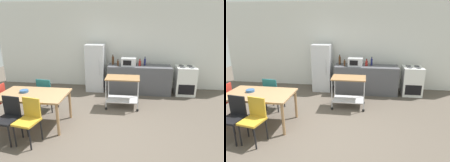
# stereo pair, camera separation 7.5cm
# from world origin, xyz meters

# --- Properties ---
(ground_plane) EXTENTS (12.00, 12.00, 0.00)m
(ground_plane) POSITION_xyz_m (0.00, 0.00, 0.00)
(ground_plane) COLOR brown
(back_wall) EXTENTS (8.40, 0.12, 2.90)m
(back_wall) POSITION_xyz_m (0.00, 3.20, 1.45)
(back_wall) COLOR silver
(back_wall) RESTS_ON ground_plane
(kitchen_counter) EXTENTS (2.00, 0.64, 0.90)m
(kitchen_counter) POSITION_xyz_m (0.90, 2.60, 0.45)
(kitchen_counter) COLOR #4C4C51
(kitchen_counter) RESTS_ON ground_plane
(dining_table) EXTENTS (1.50, 0.90, 0.75)m
(dining_table) POSITION_xyz_m (-1.46, 0.22, 0.67)
(dining_table) COLOR #A37A51
(dining_table) RESTS_ON ground_plane
(chair_teal) EXTENTS (0.44, 0.44, 0.89)m
(chair_teal) POSITION_xyz_m (-1.50, 0.93, 0.52)
(chair_teal) COLOR #1E666B
(chair_teal) RESTS_ON ground_plane
(chair_mustard) EXTENTS (0.46, 0.46, 0.89)m
(chair_mustard) POSITION_xyz_m (-1.23, -0.45, 0.52)
(chair_mustard) COLOR gold
(chair_mustard) RESTS_ON ground_plane
(chair_black) EXTENTS (0.45, 0.45, 0.89)m
(chair_black) POSITION_xyz_m (-1.66, -0.43, 0.52)
(chair_black) COLOR black
(chair_black) RESTS_ON ground_plane
(stove_oven) EXTENTS (0.60, 0.61, 0.92)m
(stove_oven) POSITION_xyz_m (2.35, 2.62, 0.45)
(stove_oven) COLOR white
(stove_oven) RESTS_ON ground_plane
(refrigerator) EXTENTS (0.60, 0.63, 1.55)m
(refrigerator) POSITION_xyz_m (-0.55, 2.70, 0.78)
(refrigerator) COLOR silver
(refrigerator) RESTS_ON ground_plane
(kitchen_cart) EXTENTS (0.91, 0.57, 0.85)m
(kitchen_cart) POSITION_xyz_m (0.44, 1.41, 0.57)
(kitchen_cart) COLOR olive
(kitchen_cart) RESTS_ON ground_plane
(bottle_wine) EXTENTS (0.07, 0.07, 0.32)m
(bottle_wine) POSITION_xyz_m (0.03, 2.69, 1.04)
(bottle_wine) COLOR #4C2D19
(bottle_wine) RESTS_ON kitchen_counter
(bottle_sparkling_water) EXTENTS (0.06, 0.06, 0.21)m
(bottle_sparkling_water) POSITION_xyz_m (0.21, 2.54, 0.98)
(bottle_sparkling_water) COLOR #4C2D19
(bottle_sparkling_water) RESTS_ON kitchen_counter
(microwave) EXTENTS (0.46, 0.35, 0.26)m
(microwave) POSITION_xyz_m (0.55, 2.55, 1.03)
(microwave) COLOR silver
(microwave) RESTS_ON kitchen_counter
(bottle_olive_oil) EXTENTS (0.08, 0.08, 0.23)m
(bottle_olive_oil) POSITION_xyz_m (0.90, 2.59, 0.99)
(bottle_olive_oil) COLOR maroon
(bottle_olive_oil) RESTS_ON kitchen_counter
(bottle_soda) EXTENTS (0.06, 0.06, 0.28)m
(bottle_soda) POSITION_xyz_m (1.06, 2.69, 1.01)
(bottle_soda) COLOR navy
(bottle_soda) RESTS_ON kitchen_counter
(fruit_bowl) EXTENTS (0.19, 0.19, 0.05)m
(fruit_bowl) POSITION_xyz_m (-1.71, 0.28, 0.78)
(fruit_bowl) COLOR #33598C
(fruit_bowl) RESTS_ON dining_table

